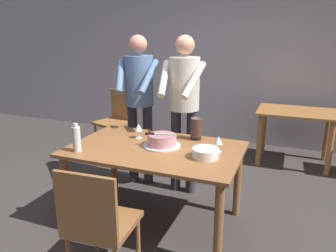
{
  "coord_description": "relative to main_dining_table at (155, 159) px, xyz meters",
  "views": [
    {
      "loc": [
        1.11,
        -2.5,
        1.74
      ],
      "look_at": [
        0.04,
        0.21,
        0.9
      ],
      "focal_mm": 34.67,
      "sensor_mm": 36.0,
      "label": 1
    }
  ],
  "objects": [
    {
      "name": "chair_near_side",
      "position": [
        -0.06,
        -0.86,
        -0.15
      ],
      "size": [
        0.47,
        0.47,
        0.9
      ],
      "color": "brown",
      "rests_on": "ground_plane"
    },
    {
      "name": "water_bottle",
      "position": [
        -0.59,
        -0.33,
        0.22
      ],
      "size": [
        0.07,
        0.07,
        0.25
      ],
      "color": "silver",
      "rests_on": "main_dining_table"
    },
    {
      "name": "background_chair_1",
      "position": [
        -1.38,
        1.65,
        -0.15
      ],
      "size": [
        0.55,
        0.55,
        0.9
      ],
      "color": "#9E6633",
      "rests_on": "ground_plane"
    },
    {
      "name": "background_table",
      "position": [
        1.17,
        2.03,
        -0.07
      ],
      "size": [
        1.0,
        0.7,
        0.74
      ],
      "color": "#9E6633",
      "rests_on": "ground_plane"
    },
    {
      "name": "person_cutting_cake",
      "position": [
        0.03,
        0.69,
        0.43
      ],
      "size": [
        0.47,
        0.55,
        1.72
      ],
      "color": "#2D2D38",
      "rests_on": "ground_plane"
    },
    {
      "name": "person_standing_beside",
      "position": [
        -0.51,
        0.72,
        0.43
      ],
      "size": [
        0.46,
        0.57,
        1.72
      ],
      "color": "#2D2D38",
      "rests_on": "ground_plane"
    },
    {
      "name": "plate_stack",
      "position": [
        0.48,
        -0.07,
        0.15
      ],
      "size": [
        0.22,
        0.22,
        0.08
      ],
      "color": "white",
      "rests_on": "main_dining_table"
    },
    {
      "name": "main_dining_table",
      "position": [
        0.0,
        0.0,
        0.0
      ],
      "size": [
        1.53,
        0.96,
        0.75
      ],
      "color": "brown",
      "rests_on": "ground_plane"
    },
    {
      "name": "hurricane_lamp",
      "position": [
        0.27,
        0.36,
        0.21
      ],
      "size": [
        0.11,
        0.11,
        0.21
      ],
      "color": "black",
      "rests_on": "main_dining_table"
    },
    {
      "name": "cake_knife",
      "position": [
        -0.03,
        0.03,
        0.22
      ],
      "size": [
        0.26,
        0.11,
        0.02
      ],
      "color": "silver",
      "rests_on": "cake_on_platter"
    },
    {
      "name": "wine_glass_near",
      "position": [
        0.55,
        0.1,
        0.21
      ],
      "size": [
        0.08,
        0.08,
        0.14
      ],
      "color": "silver",
      "rests_on": "main_dining_table"
    },
    {
      "name": "cake_on_platter",
      "position": [
        0.04,
        0.06,
        0.16
      ],
      "size": [
        0.34,
        0.34,
        0.11
      ],
      "color": "silver",
      "rests_on": "main_dining_table"
    },
    {
      "name": "wine_glass_far",
      "position": [
        -0.26,
        0.19,
        0.21
      ],
      "size": [
        0.08,
        0.08,
        0.14
      ],
      "color": "silver",
      "rests_on": "main_dining_table"
    },
    {
      "name": "ground_plane",
      "position": [
        0.0,
        0.0,
        -0.64
      ],
      "size": [
        14.0,
        14.0,
        0.0
      ],
      "primitive_type": "plane",
      "color": "#383330"
    },
    {
      "name": "back_wall",
      "position": [
        0.0,
        2.73,
        0.71
      ],
      "size": [
        10.0,
        0.12,
        2.7
      ],
      "primitive_type": "cube",
      "color": "#ADA8B2",
      "rests_on": "ground_plane"
    }
  ]
}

